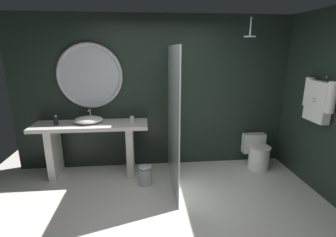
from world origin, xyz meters
The scene contains 13 objects.
ground_plane centered at (0.00, 0.00, 0.00)m, with size 5.76×5.76×0.00m, color silver.
back_wall_panel centered at (0.00, 1.90, 1.30)m, with size 4.80×0.10×2.60m, color #1E2823.
side_wall_right centered at (2.35, 0.76, 1.30)m, with size 0.10×2.47×2.60m, color #1E2823.
vanity_counter centered at (-1.08, 1.56, 0.60)m, with size 1.82×0.53×0.89m.
vessel_sink centered at (-1.11, 1.60, 0.94)m, with size 0.46×0.38×0.20m.
tumbler_cup centered at (-0.41, 1.58, 0.94)m, with size 0.07×0.07×0.10m, color silver.
soap_dispenser centered at (-1.60, 1.55, 0.96)m, with size 0.06×0.06×0.15m.
round_wall_mirror centered at (-1.08, 1.81, 1.62)m, with size 1.06×0.06×1.06m.
shower_glass_panel centered at (0.21, 1.15, 1.05)m, with size 0.02×1.41×2.10m, color silver.
rain_shower_head centered at (1.39, 1.42, 2.25)m, with size 0.17×0.17×0.29m.
hanging_bathrobe centered at (2.21, 0.82, 1.37)m, with size 0.20×0.58×0.64m.
toilet centered at (1.77, 1.56, 0.26)m, with size 0.40×0.54×0.56m.
waste_bin centered at (-0.23, 1.14, 0.16)m, with size 0.21×0.21×0.32m.
Camera 1 is at (-0.20, -2.38, 2.04)m, focal length 26.65 mm.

